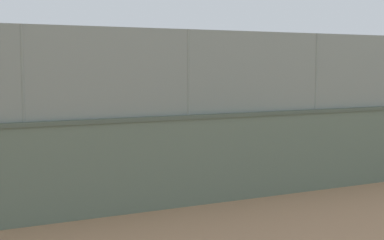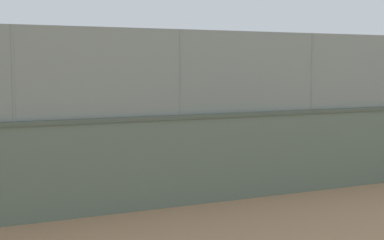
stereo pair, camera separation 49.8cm
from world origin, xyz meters
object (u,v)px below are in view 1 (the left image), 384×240
(player_at_service_line, at_px, (277,120))
(courtside_bench, at_px, (305,155))
(sports_ball, at_px, (273,151))
(player_near_wall_returning, at_px, (13,119))

(player_at_service_line, distance_m, courtside_bench, 3.79)
(sports_ball, xyz_separation_m, courtside_bench, (0.90, 2.74, 0.34))
(sports_ball, distance_m, courtside_bench, 2.91)
(sports_ball, bearing_deg, player_at_service_line, -132.00)
(player_at_service_line, height_order, courtside_bench, player_at_service_line)
(player_at_service_line, xyz_separation_m, sports_ball, (0.62, 0.68, -0.90))
(player_at_service_line, height_order, player_near_wall_returning, player_at_service_line)
(player_at_service_line, bearing_deg, player_near_wall_returning, -35.11)
(courtside_bench, bearing_deg, player_at_service_line, -113.90)
(player_near_wall_returning, height_order, courtside_bench, player_near_wall_returning)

